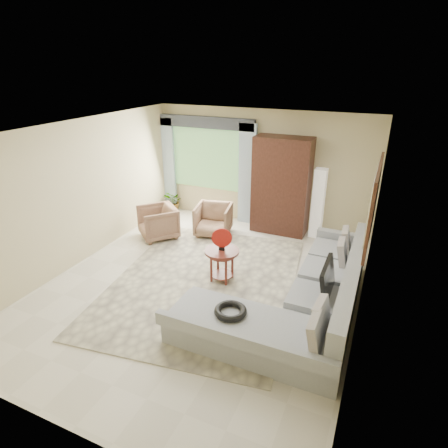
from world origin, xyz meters
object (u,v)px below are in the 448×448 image
at_px(sectional_sofa, 305,302).
at_px(tv_screen, 328,279).
at_px(coffee_table, 222,265).
at_px(armchair_right, 213,220).
at_px(armchair_left, 158,222).
at_px(potted_plant, 174,201).
at_px(armoire, 281,186).
at_px(floor_lamp, 318,203).

relative_size(sectional_sofa, tv_screen, 4.68).
relative_size(coffee_table, armchair_right, 0.78).
xyz_separation_m(coffee_table, armchair_left, (-1.97, 1.04, 0.04)).
height_order(armchair_right, potted_plant, armchair_right).
height_order(sectional_sofa, coffee_table, sectional_sofa).
xyz_separation_m(sectional_sofa, potted_plant, (-4.00, 2.95, -0.01)).
xyz_separation_m(armchair_left, potted_plant, (-0.48, 1.44, -0.08)).
xyz_separation_m(armchair_right, armoire, (1.26, 0.78, 0.71)).
distance_m(armchair_left, armchair_right, 1.19).
xyz_separation_m(tv_screen, armoire, (-1.50, 2.86, 0.33)).
distance_m(coffee_table, floor_lamp, 2.76).
height_order(sectional_sofa, tv_screen, tv_screen).
bearing_deg(coffee_table, tv_screen, -13.44).
distance_m(armchair_right, armoire, 1.64).
height_order(tv_screen, potted_plant, tv_screen).
height_order(sectional_sofa, armchair_left, sectional_sofa).
bearing_deg(armchair_left, potted_plant, 149.45).
xyz_separation_m(sectional_sofa, armchair_right, (-2.49, 2.12, 0.06)).
distance_m(coffee_table, armoire, 2.56).
distance_m(armchair_left, floor_lamp, 3.43).
height_order(coffee_table, armoire, armoire).
xyz_separation_m(armchair_right, potted_plant, (-1.50, 0.83, -0.07)).
distance_m(tv_screen, armchair_left, 4.08).
relative_size(armchair_right, armoire, 0.36).
xyz_separation_m(coffee_table, floor_lamp, (1.11, 2.49, 0.44)).
bearing_deg(armoire, tv_screen, -62.34).
relative_size(tv_screen, armoire, 0.35).
height_order(sectional_sofa, armoire, armoire).
height_order(coffee_table, floor_lamp, floor_lamp).
distance_m(coffee_table, potted_plant, 3.49).
xyz_separation_m(tv_screen, potted_plant, (-4.26, 2.91, -0.45)).
bearing_deg(potted_plant, coffee_table, -45.38).
distance_m(sectional_sofa, armoire, 3.24).
bearing_deg(armchair_right, potted_plant, 139.45).
height_order(armchair_left, potted_plant, armchair_left).
bearing_deg(tv_screen, coffee_table, 166.56).
xyz_separation_m(tv_screen, coffee_table, (-1.81, 0.43, -0.41)).
xyz_separation_m(coffee_table, armoire, (0.31, 2.43, 0.74)).
height_order(tv_screen, armoire, armoire).
xyz_separation_m(tv_screen, armchair_right, (-2.76, 2.08, -0.38)).
relative_size(potted_plant, armoire, 0.26).
distance_m(coffee_table, armchair_right, 1.90).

